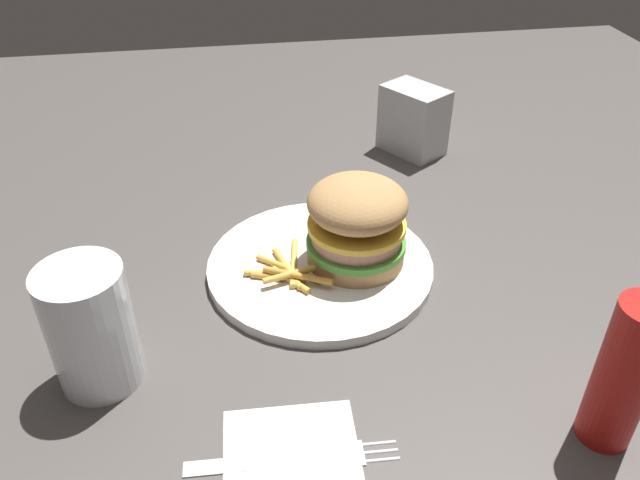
{
  "coord_description": "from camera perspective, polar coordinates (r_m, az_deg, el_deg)",
  "views": [
    {
      "loc": [
        0.11,
        0.56,
        0.44
      ],
      "look_at": [
        0.02,
        0.01,
        0.04
      ],
      "focal_mm": 35.41,
      "sensor_mm": 36.0,
      "label": 1
    }
  ],
  "objects": [
    {
      "name": "drink_glass",
      "position": [
        0.59,
        -19.88,
        -7.89
      ],
      "size": [
        0.08,
        0.08,
        0.12
      ],
      "color": "silver",
      "rests_on": "ground_plane"
    },
    {
      "name": "fries_pile",
      "position": [
        0.68,
        -2.82,
        -2.87
      ],
      "size": [
        0.1,
        0.1,
        0.01
      ],
      "color": "gold",
      "rests_on": "plate"
    },
    {
      "name": "napkin",
      "position": [
        0.54,
        -2.54,
        -19.2
      ],
      "size": [
        0.12,
        0.12,
        0.0
      ],
      "primitive_type": "cube",
      "rotation": [
        0.0,
        0.0,
        -0.05
      ],
      "color": "white",
      "rests_on": "ground_plane"
    },
    {
      "name": "napkin_dispenser",
      "position": [
        0.95,
        8.43,
        10.66
      ],
      "size": [
        0.1,
        0.11,
        0.1
      ],
      "primitive_type": "cube",
      "rotation": [
        0.0,
        0.0,
        2.15
      ],
      "color": "#B7BABF",
      "rests_on": "ground_plane"
    },
    {
      "name": "sandwich",
      "position": [
        0.68,
        3.35,
        1.65
      ],
      "size": [
        0.11,
        0.11,
        0.1
      ],
      "color": "tan",
      "rests_on": "plate"
    },
    {
      "name": "ground_plane",
      "position": [
        0.72,
        1.55,
        -2.23
      ],
      "size": [
        1.6,
        1.6,
        0.0
      ],
      "primitive_type": "plane",
      "color": "#47423F"
    },
    {
      "name": "fork",
      "position": [
        0.53,
        -2.37,
        -19.03
      ],
      "size": [
        0.17,
        0.03,
        0.0
      ],
      "color": "silver",
      "rests_on": "napkin"
    },
    {
      "name": "ketchup_bottle",
      "position": [
        0.55,
        25.78,
        -10.93
      ],
      "size": [
        0.04,
        0.04,
        0.14
      ],
      "primitive_type": "cylinder",
      "color": "#B21914",
      "rests_on": "ground_plane"
    },
    {
      "name": "plate",
      "position": [
        0.71,
        0.0,
        -2.39
      ],
      "size": [
        0.25,
        0.25,
        0.01
      ],
      "primitive_type": "cylinder",
      "color": "white",
      "rests_on": "ground_plane"
    }
  ]
}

